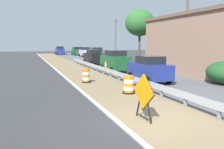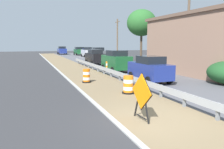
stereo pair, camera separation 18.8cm
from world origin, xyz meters
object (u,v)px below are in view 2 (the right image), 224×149
Objects in this scene: car_mid_far_lane at (79,51)px; car_lead_near_lane at (95,57)px; traffic_barrel_nearest at (128,85)px; car_distant_a at (87,52)px; car_trailing_far_lane at (62,50)px; utility_pole_mid at (117,39)px; car_lead_far_lane at (116,61)px; warning_sign_diamond at (141,94)px; traffic_barrel_close at (87,76)px; car_trailing_near_lane at (99,53)px; utility_pole_near at (188,24)px; traffic_barrel_mid at (108,67)px; car_distant_b at (149,69)px.

car_lead_near_lane is at bearing -7.82° from car_mid_far_lane.
traffic_barrel_nearest is 36.61m from car_distant_a.
utility_pole_mid reaches higher than car_trailing_far_lane.
car_lead_far_lane is (-0.12, -8.44, 0.06)m from car_lead_near_lane.
car_lead_near_lane is at bearing -105.39° from warning_sign_diamond.
traffic_barrel_nearest is 44.57m from car_mid_far_lane.
traffic_barrel_nearest is 0.25× the size of car_lead_near_lane.
car_lead_far_lane reaches higher than traffic_barrel_nearest.
traffic_barrel_close is at bearing 174.22° from car_trailing_far_lane.
car_distant_a reaches higher than traffic_barrel_close.
car_trailing_near_lane reaches higher than warning_sign_diamond.
utility_pole_near is 1.31× the size of utility_pole_mid.
car_trailing_far_lane is (-3.52, 5.04, 0.04)m from car_mid_far_lane.
traffic_barrel_mid is (3.80, 5.95, 0.01)m from traffic_barrel_close.
utility_pole_mid is (9.17, 25.11, 3.21)m from traffic_barrel_nearest.
traffic_barrel_nearest is 0.25× the size of car_distant_b.
car_distant_b is at bearing -105.21° from utility_pole_mid.
car_trailing_far_lane is 42.92m from utility_pole_near.
car_lead_far_lane reaches higher than car_distant_a.
car_mid_far_lane is at bearing 98.15° from utility_pole_mid.
car_lead_near_lane is (3.27, 18.58, 0.57)m from traffic_barrel_nearest.
utility_pole_near is at bearing 8.79° from car_trailing_near_lane.
car_distant_a is at bearing 80.87° from traffic_barrel_mid.
car_distant_b reaches higher than warning_sign_diamond.
car_mid_far_lane reaches higher than car_distant_b.
warning_sign_diamond is 15.45m from traffic_barrel_mid.
car_lead_far_lane is (-3.33, -17.39, 0.02)m from car_trailing_near_lane.
car_distant_a is 1.12× the size of car_distant_b.
utility_pole_mid is at bearing -44.29° from car_lead_near_lane.
traffic_barrel_close is at bearing 159.33° from car_lead_near_lane.
traffic_barrel_mid is 0.25× the size of car_lead_near_lane.
car_trailing_near_lane reaches higher than car_mid_far_lane.
warning_sign_diamond is 15.33m from car_lead_far_lane.
car_trailing_near_lane is 1.00× the size of car_trailing_far_lane.
traffic_barrel_close is 0.23× the size of car_trailing_near_lane.
utility_pole_near is (3.04, -29.13, 3.75)m from car_distant_a.
car_mid_far_lane is (7.87, 39.58, 0.54)m from traffic_barrel_close.
traffic_barrel_nearest is 4.74m from traffic_barrel_close.
car_trailing_far_lane is (4.40, 53.62, 0.02)m from warning_sign_diamond.
traffic_barrel_mid is at bearing -8.28° from car_distant_a.
traffic_barrel_mid is at bearing 171.54° from car_lead_near_lane.
car_lead_far_lane reaches higher than car_trailing_far_lane.
car_trailing_near_lane is 0.47× the size of utility_pole_near.
utility_pole_mid is (6.78, 14.64, 3.21)m from traffic_barrel_mid.
utility_pole_mid is at bearing -22.75° from car_lead_far_lane.
utility_pole_near is (6.31, 3.68, 3.81)m from car_distant_b.
warning_sign_diamond is 0.43× the size of car_distant_b.
car_trailing_far_lane is 0.47× the size of utility_pole_near.
car_distant_b is 0.61× the size of utility_pole_mid.
car_lead_near_lane is at bearing -1.66° from car_lead_far_lane.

